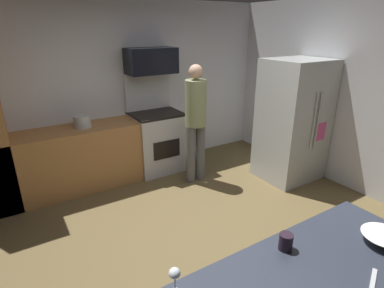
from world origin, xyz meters
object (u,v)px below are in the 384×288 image
object	(u,v)px
oven_range	(157,139)
mug_coffee	(286,242)
microwave	(151,61)
refrigerator	(293,121)
mixing_bowl_small	(384,239)
person_cook	(196,119)
wine_glass_near	(175,275)
stock_pot	(82,121)

from	to	relation	value
oven_range	mug_coffee	bearing A→B (deg)	-101.30
microwave	mug_coffee	xyz separation A→B (m)	(-0.64, -3.30, -0.77)
refrigerator	oven_range	bearing A→B (deg)	141.18
oven_range	refrigerator	bearing A→B (deg)	-38.82
mixing_bowl_small	mug_coffee	distance (m)	0.65
oven_range	mixing_bowl_small	world-z (taller)	oven_range
microwave	person_cook	xyz separation A→B (m)	(0.31, -0.75, -0.75)
refrigerator	wine_glass_near	bearing A→B (deg)	-148.53
mug_coffee	wine_glass_near	bearing A→B (deg)	175.23
mixing_bowl_small	wine_glass_near	world-z (taller)	wine_glass_near
stock_pot	microwave	bearing A→B (deg)	4.12
stock_pot	person_cook	bearing A→B (deg)	-25.42
oven_range	refrigerator	world-z (taller)	refrigerator
refrigerator	mug_coffee	xyz separation A→B (m)	(-2.26, -1.91, 0.06)
refrigerator	stock_pot	size ratio (longest dim) A/B	7.56
microwave	oven_range	bearing A→B (deg)	-90.00
person_cook	stock_pot	distance (m)	1.57
wine_glass_near	refrigerator	bearing A→B (deg)	31.47
mixing_bowl_small	wine_glass_near	xyz separation A→B (m)	(-1.33, 0.36, 0.09)
mug_coffee	refrigerator	bearing A→B (deg)	40.12
oven_range	person_cook	xyz separation A→B (m)	(0.31, -0.67, 0.46)
oven_range	person_cook	size ratio (longest dim) A/B	0.89
oven_range	microwave	bearing A→B (deg)	90.00
microwave	refrigerator	size ratio (longest dim) A/B	0.41
microwave	stock_pot	world-z (taller)	microwave
refrigerator	stock_pot	world-z (taller)	refrigerator
mug_coffee	mixing_bowl_small	bearing A→B (deg)	-27.03
refrigerator	microwave	bearing A→B (deg)	139.40
wine_glass_near	person_cook	bearing A→B (deg)	55.55
refrigerator	person_cook	bearing A→B (deg)	154.21
microwave	mixing_bowl_small	distance (m)	3.68
microwave	mug_coffee	bearing A→B (deg)	-101.01
wine_glass_near	mug_coffee	world-z (taller)	wine_glass_near
wine_glass_near	mug_coffee	xyz separation A→B (m)	(0.75, -0.06, -0.07)
mug_coffee	oven_range	bearing A→B (deg)	78.70
oven_range	microwave	world-z (taller)	microwave
wine_glass_near	mug_coffee	size ratio (longest dim) A/B	1.50
wine_glass_near	oven_range	bearing A→B (deg)	66.16
person_cook	wine_glass_near	distance (m)	3.00
oven_range	refrigerator	distance (m)	2.11
mixing_bowl_small	oven_range	bearing A→B (deg)	88.93
refrigerator	person_cook	world-z (taller)	refrigerator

